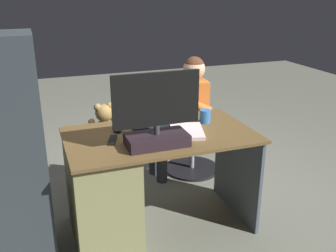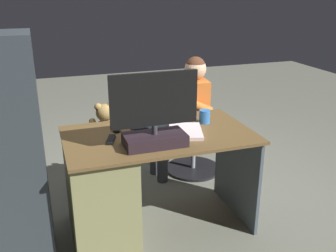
# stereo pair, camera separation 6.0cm
# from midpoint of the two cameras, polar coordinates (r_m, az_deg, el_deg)

# --- Properties ---
(ground_plane) EXTENTS (10.00, 10.00, 0.00)m
(ground_plane) POSITION_cam_midpoint_polar(r_m,az_deg,el_deg) (3.27, -3.62, -11.24)
(ground_plane) COLOR slate
(desk) EXTENTS (1.29, 0.75, 0.74)m
(desk) POSITION_cam_midpoint_polar(r_m,az_deg,el_deg) (2.71, -8.64, -8.93)
(desk) COLOR brown
(desk) RESTS_ON ground_plane
(monitor) EXTENTS (0.56, 0.21, 0.47)m
(monitor) POSITION_cam_midpoint_polar(r_m,az_deg,el_deg) (2.40, -2.41, 0.60)
(monitor) COLOR black
(monitor) RESTS_ON desk
(keyboard) EXTENTS (0.42, 0.14, 0.02)m
(keyboard) POSITION_cam_midpoint_polar(r_m,az_deg,el_deg) (2.79, -1.87, 0.28)
(keyboard) COLOR black
(keyboard) RESTS_ON desk
(computer_mouse) EXTENTS (0.06, 0.10, 0.04)m
(computer_mouse) POSITION_cam_midpoint_polar(r_m,az_deg,el_deg) (2.70, -8.17, -0.47)
(computer_mouse) COLOR #1D252E
(computer_mouse) RESTS_ON desk
(cup) EXTENTS (0.08, 0.08, 0.10)m
(cup) POSITION_cam_midpoint_polar(r_m,az_deg,el_deg) (2.85, 4.93, 1.44)
(cup) COLOR #3372BF
(cup) RESTS_ON desk
(tv_remote) EXTENTS (0.09, 0.16, 0.02)m
(tv_remote) POSITION_cam_midpoint_polar(r_m,az_deg,el_deg) (2.54, -8.91, -2.07)
(tv_remote) COLOR black
(tv_remote) RESTS_ON desk
(notebook_binder) EXTENTS (0.30, 0.35, 0.02)m
(notebook_binder) POSITION_cam_midpoint_polar(r_m,az_deg,el_deg) (2.65, 2.16, -0.78)
(notebook_binder) COLOR silver
(notebook_binder) RESTS_ON desk
(office_chair_teddy) EXTENTS (0.53, 0.53, 0.44)m
(office_chair_teddy) POSITION_cam_midpoint_polar(r_m,az_deg,el_deg) (3.41, -9.50, -5.50)
(office_chair_teddy) COLOR black
(office_chair_teddy) RESTS_ON ground_plane
(teddy_bear) EXTENTS (0.25, 0.25, 0.35)m
(teddy_bear) POSITION_cam_midpoint_polar(r_m,az_deg,el_deg) (3.28, -9.90, 0.18)
(teddy_bear) COLOR olive
(teddy_bear) RESTS_ON office_chair_teddy
(visitor_chair) EXTENTS (0.52, 0.52, 0.44)m
(visitor_chair) POSITION_cam_midpoint_polar(r_m,az_deg,el_deg) (3.70, 3.16, -3.05)
(visitor_chair) COLOR black
(visitor_chair) RESTS_ON ground_plane
(person) EXTENTS (0.54, 0.51, 1.11)m
(person) POSITION_cam_midpoint_polar(r_m,az_deg,el_deg) (3.52, 2.12, 2.95)
(person) COLOR orange
(person) RESTS_ON ground_plane
(equipment_rack) EXTENTS (0.44, 0.36, 1.46)m
(equipment_rack) POSITION_cam_midpoint_polar(r_m,az_deg,el_deg) (2.53, -23.27, -4.21)
(equipment_rack) COLOR #2B3237
(equipment_rack) RESTS_ON ground_plane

